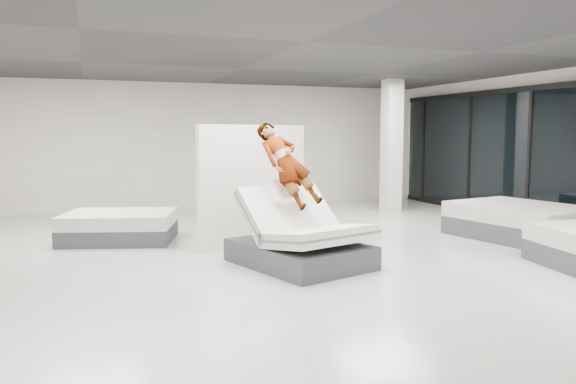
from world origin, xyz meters
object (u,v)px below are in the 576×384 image
object	(u,v)px
flat_bed_left_far	(120,227)
hero_bed	(301,241)
person	(287,182)
remote	(314,194)
flat_bed_right_far	(520,221)
column	(391,146)
divider_panel	(254,185)

from	to	relation	value
flat_bed_left_far	hero_bed	bearing A→B (deg)	-50.02
hero_bed	person	size ratio (longest dim) A/B	1.48
person	remote	bearing A→B (deg)	-57.85
person	flat_bed_right_far	world-z (taller)	person
flat_bed_right_far	column	size ratio (longest dim) A/B	0.79
remote	column	xyz separation A→B (m)	(3.86, 4.48, 0.57)
flat_bed_right_far	column	bearing A→B (deg)	96.99
remote	flat_bed_right_far	world-z (taller)	remote
divider_panel	column	distance (m)	5.13
hero_bed	flat_bed_left_far	bearing A→B (deg)	129.98
divider_panel	flat_bed_right_far	distance (m)	4.93
person	remote	xyz separation A→B (m)	(0.32, -0.27, -0.16)
person	flat_bed_left_far	bearing A→B (deg)	114.46
hero_bed	column	xyz separation A→B (m)	(4.08, 4.53, 1.23)
divider_panel	flat_bed_left_far	xyz separation A→B (m)	(-2.19, 1.10, -0.77)
remote	column	distance (m)	5.94
remote	column	size ratio (longest dim) A/B	0.04
divider_panel	column	size ratio (longest dim) A/B	0.71
hero_bed	flat_bed_left_far	world-z (taller)	hero_bed
flat_bed_left_far	divider_panel	bearing A→B (deg)	-26.64
flat_bed_right_far	flat_bed_left_far	bearing A→B (deg)	162.45
person	divider_panel	distance (m)	1.44
remote	flat_bed_right_far	distance (m)	4.44
hero_bed	remote	distance (m)	0.70
divider_panel	column	xyz separation A→B (m)	(4.28, 2.78, 0.57)
hero_bed	person	world-z (taller)	person
hero_bed	remote	world-z (taller)	hero_bed
flat_bed_right_far	column	world-z (taller)	column
flat_bed_right_far	flat_bed_left_far	distance (m)	7.28
column	remote	bearing A→B (deg)	-130.78
divider_panel	column	world-z (taller)	column
remote	flat_bed_left_far	size ratio (longest dim) A/B	0.06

